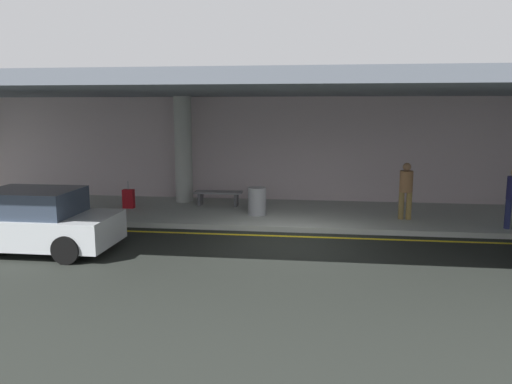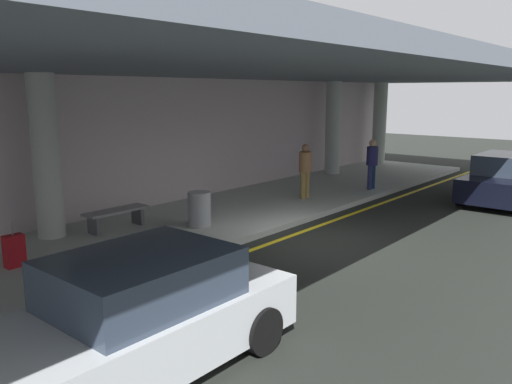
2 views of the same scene
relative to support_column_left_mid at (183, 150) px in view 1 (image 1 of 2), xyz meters
The scene contains 11 objects.
ground_plane 6.28m from the support_column_left_mid, 47.83° to the right, with size 60.00×60.00×0.00m, color black.
sidewalk 4.62m from the support_column_left_mid, 18.22° to the right, with size 26.00×4.20×0.15m, color #ABB1A8.
lane_stripe_yellow 5.89m from the support_column_left_mid, 43.90° to the right, with size 26.00×0.14×0.01m, color yellow.
support_column_left_mid is the anchor object (origin of this frame).
ceiling_overhang 4.82m from the support_column_left_mid, 24.42° to the right, with size 28.00×13.20×0.30m, color slate.
terminal_back_wall 4.11m from the support_column_left_mid, 13.14° to the left, with size 26.00×0.30×3.80m, color #BAAAAD.
car_silver 6.49m from the support_column_left_mid, 109.39° to the right, with size 4.10×1.92×1.50m.
person_waiting_for_ride 7.56m from the support_column_left_mid, 15.20° to the right, with size 0.38×0.38×1.68m.
suitcase_upright_primary 2.55m from the support_column_left_mid, 136.81° to the right, with size 0.36×0.22×0.90m.
bench_metal 2.07m from the support_column_left_mid, 23.71° to the right, with size 1.60×0.50×0.48m.
trash_bin_steel 3.68m from the support_column_left_mid, 33.90° to the right, with size 0.56×0.56×0.85m, color gray.
Camera 1 is at (0.71, -12.43, 3.40)m, focal length 34.98 mm.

